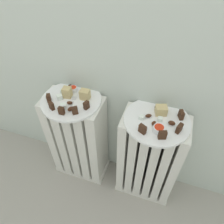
% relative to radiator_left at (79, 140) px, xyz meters
% --- Properties ---
extents(ground_plane, '(6.00, 6.00, 0.00)m').
position_rel_radiator_left_xyz_m(ground_plane, '(0.20, -0.28, -0.29)').
color(ground_plane, gray).
extents(radiator_left, '(0.31, 0.17, 0.58)m').
position_rel_radiator_left_xyz_m(radiator_left, '(0.00, 0.00, 0.00)').
color(radiator_left, silver).
rests_on(radiator_left, ground_plane).
extents(radiator_right, '(0.31, 0.17, 0.58)m').
position_rel_radiator_left_xyz_m(radiator_right, '(0.40, 0.00, 0.00)').
color(radiator_right, silver).
rests_on(radiator_right, ground_plane).
extents(plate_left, '(0.28, 0.28, 0.01)m').
position_rel_radiator_left_xyz_m(plate_left, '(-0.00, 0.00, 0.30)').
color(plate_left, white).
rests_on(plate_left, radiator_left).
extents(plate_right, '(0.28, 0.28, 0.01)m').
position_rel_radiator_left_xyz_m(plate_right, '(0.40, 0.00, 0.30)').
color(plate_right, white).
rests_on(plate_right, radiator_right).
extents(dark_cake_slice_left_0, '(0.03, 0.03, 0.04)m').
position_rel_radiator_left_xyz_m(dark_cake_slice_left_0, '(-0.09, -0.04, 0.33)').
color(dark_cake_slice_left_0, '#382114').
rests_on(dark_cake_slice_left_0, plate_left).
extents(dark_cake_slice_left_1, '(0.03, 0.03, 0.04)m').
position_rel_radiator_left_xyz_m(dark_cake_slice_left_1, '(-0.05, -0.09, 0.33)').
color(dark_cake_slice_left_1, '#382114').
rests_on(dark_cake_slice_left_1, plate_left).
extents(dark_cake_slice_left_2, '(0.03, 0.02, 0.04)m').
position_rel_radiator_left_xyz_m(dark_cake_slice_left_2, '(0.01, -0.10, 0.33)').
color(dark_cake_slice_left_2, '#382114').
rests_on(dark_cake_slice_left_2, plate_left).
extents(dark_cake_slice_left_3, '(0.03, 0.03, 0.04)m').
position_rel_radiator_left_xyz_m(dark_cake_slice_left_3, '(0.06, -0.08, 0.33)').
color(dark_cake_slice_left_3, '#382114').
rests_on(dark_cake_slice_left_3, plate_left).
extents(dark_cake_slice_left_4, '(0.02, 0.03, 0.04)m').
position_rel_radiator_left_xyz_m(dark_cake_slice_left_4, '(0.09, -0.03, 0.33)').
color(dark_cake_slice_left_4, '#382114').
rests_on(dark_cake_slice_left_4, plate_left).
extents(marble_cake_slice_left_0, '(0.04, 0.04, 0.05)m').
position_rel_radiator_left_xyz_m(marble_cake_slice_left_0, '(-0.02, 0.01, 0.33)').
color(marble_cake_slice_left_0, tan).
rests_on(marble_cake_slice_left_0, plate_left).
extents(marble_cake_slice_left_1, '(0.04, 0.04, 0.05)m').
position_rel_radiator_left_xyz_m(marble_cake_slice_left_1, '(0.06, 0.03, 0.33)').
color(marble_cake_slice_left_1, tan).
rests_on(marble_cake_slice_left_1, plate_left).
extents(turkish_delight_left_0, '(0.03, 0.03, 0.03)m').
position_rel_radiator_left_xyz_m(turkish_delight_left_0, '(-0.00, -0.07, 0.32)').
color(turkish_delight_left_0, white).
rests_on(turkish_delight_left_0, plate_left).
extents(turkish_delight_left_1, '(0.03, 0.03, 0.02)m').
position_rel_radiator_left_xyz_m(turkish_delight_left_1, '(-0.06, 0.03, 0.32)').
color(turkish_delight_left_1, white).
rests_on(turkish_delight_left_1, plate_left).
extents(turkish_delight_left_2, '(0.03, 0.03, 0.02)m').
position_rel_radiator_left_xyz_m(turkish_delight_left_2, '(-0.05, -0.01, 0.32)').
color(turkish_delight_left_2, white).
rests_on(turkish_delight_left_2, plate_left).
extents(medjool_date_left_0, '(0.03, 0.03, 0.02)m').
position_rel_radiator_left_xyz_m(medjool_date_left_0, '(0.03, -0.07, 0.32)').
color(medjool_date_left_0, '#3D1E0F').
rests_on(medjool_date_left_0, plate_left).
extents(medjool_date_left_1, '(0.03, 0.02, 0.02)m').
position_rel_radiator_left_xyz_m(medjool_date_left_1, '(0.01, -0.03, 0.32)').
color(medjool_date_left_1, '#3D1E0F').
rests_on(medjool_date_left_1, plate_left).
extents(medjool_date_left_2, '(0.02, 0.03, 0.02)m').
position_rel_radiator_left_xyz_m(medjool_date_left_2, '(-0.05, 0.08, 0.32)').
color(medjool_date_left_2, '#3D1E0F').
rests_on(medjool_date_left_2, plate_left).
extents(jam_bowl_left, '(0.04, 0.04, 0.03)m').
position_rel_radiator_left_xyz_m(jam_bowl_left, '(-0.01, 0.06, 0.32)').
color(jam_bowl_left, white).
rests_on(jam_bowl_left, plate_left).
extents(dark_cake_slice_right_0, '(0.03, 0.03, 0.04)m').
position_rel_radiator_left_xyz_m(dark_cake_slice_right_0, '(0.36, -0.09, 0.33)').
color(dark_cake_slice_right_0, '#382114').
rests_on(dark_cake_slice_right_0, plate_right).
extents(dark_cake_slice_right_1, '(0.03, 0.03, 0.04)m').
position_rel_radiator_left_xyz_m(dark_cake_slice_right_1, '(0.44, -0.09, 0.33)').
color(dark_cake_slice_right_1, '#382114').
rests_on(dark_cake_slice_right_1, plate_right).
extents(dark_cake_slice_right_2, '(0.03, 0.03, 0.04)m').
position_rel_radiator_left_xyz_m(dark_cake_slice_right_2, '(0.50, -0.04, 0.33)').
color(dark_cake_slice_right_2, '#382114').
rests_on(dark_cake_slice_right_2, plate_right).
extents(dark_cake_slice_right_3, '(0.03, 0.03, 0.04)m').
position_rel_radiator_left_xyz_m(dark_cake_slice_right_3, '(0.50, 0.04, 0.33)').
color(dark_cake_slice_right_3, '#382114').
rests_on(dark_cake_slice_right_3, plate_right).
extents(marble_cake_slice_right_0, '(0.06, 0.05, 0.04)m').
position_rel_radiator_left_xyz_m(marble_cake_slice_right_0, '(0.41, 0.04, 0.33)').
color(marble_cake_slice_right_0, tan).
rests_on(marble_cake_slice_right_0, plate_right).
extents(turkish_delight_right_0, '(0.02, 0.02, 0.02)m').
position_rel_radiator_left_xyz_m(turkish_delight_right_0, '(0.42, -0.00, 0.32)').
color(turkish_delight_right_0, white).
rests_on(turkish_delight_right_0, plate_right).
extents(turkish_delight_right_1, '(0.02, 0.02, 0.02)m').
position_rel_radiator_left_xyz_m(turkish_delight_right_1, '(0.34, -0.02, 0.32)').
color(turkish_delight_right_1, white).
rests_on(turkish_delight_right_1, plate_right).
extents(medjool_date_right_0, '(0.03, 0.02, 0.02)m').
position_rel_radiator_left_xyz_m(medjool_date_right_0, '(0.47, -0.01, 0.32)').
color(medjool_date_right_0, '#3D1E0F').
rests_on(medjool_date_right_0, plate_right).
extents(medjool_date_right_1, '(0.03, 0.03, 0.01)m').
position_rel_radiator_left_xyz_m(medjool_date_right_1, '(0.37, 0.00, 0.32)').
color(medjool_date_right_1, '#3D1E0F').
rests_on(medjool_date_right_1, plate_right).
extents(medjool_date_right_2, '(0.02, 0.03, 0.02)m').
position_rel_radiator_left_xyz_m(medjool_date_right_2, '(0.39, -0.03, 0.32)').
color(medjool_date_right_2, '#3D1E0F').
rests_on(medjool_date_right_2, plate_right).
extents(medjool_date_right_3, '(0.03, 0.03, 0.01)m').
position_rel_radiator_left_xyz_m(medjool_date_right_3, '(0.39, 0.07, 0.32)').
color(medjool_date_right_3, '#3D1E0F').
rests_on(medjool_date_right_3, plate_right).
extents(jam_bowl_right, '(0.05, 0.05, 0.02)m').
position_rel_radiator_left_xyz_m(jam_bowl_right, '(0.42, -0.06, 0.32)').
color(jam_bowl_right, white).
rests_on(jam_bowl_right, plate_right).
extents(fork, '(0.04, 0.10, 0.00)m').
position_rel_radiator_left_xyz_m(fork, '(0.02, -0.02, 0.31)').
color(fork, silver).
rests_on(fork, plate_left).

